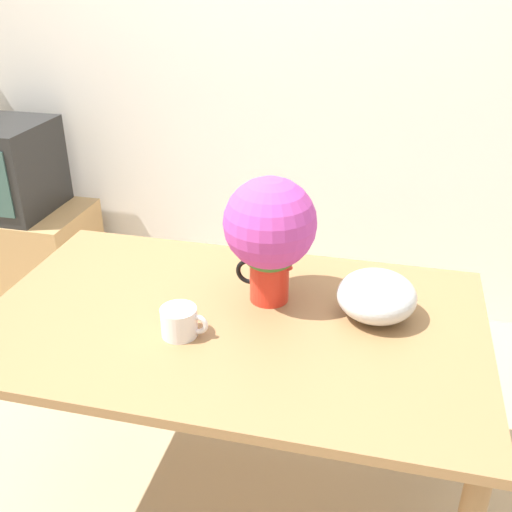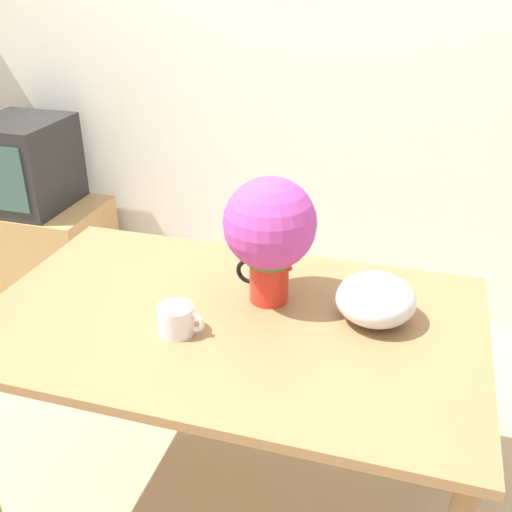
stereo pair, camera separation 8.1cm
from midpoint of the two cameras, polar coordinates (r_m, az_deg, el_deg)
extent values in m
cube|color=silver|center=(2.97, 5.96, 18.37)|extent=(8.00, 0.05, 2.60)
cube|color=olive|center=(1.80, -1.15, -6.19)|extent=(1.48, 0.91, 0.03)
cylinder|color=olive|center=(2.56, -13.09, -6.21)|extent=(0.06, 0.06, 0.75)
cylinder|color=olive|center=(2.30, 18.87, -11.39)|extent=(0.06, 0.06, 0.75)
cylinder|color=red|center=(1.83, 2.54, -1.98)|extent=(0.12, 0.12, 0.16)
cone|color=red|center=(1.80, 4.16, -0.63)|extent=(0.04, 0.04, 0.04)
torus|color=black|center=(1.84, 0.63, -1.49)|extent=(0.09, 0.01, 0.09)
sphere|color=#3D7033|center=(1.77, 2.62, 1.67)|extent=(0.21, 0.21, 0.21)
sphere|color=#B23D99|center=(1.75, 2.66, 3.10)|extent=(0.28, 0.28, 0.28)
cylinder|color=white|center=(1.71, -6.27, -6.05)|extent=(0.10, 0.10, 0.09)
torus|color=white|center=(1.69, -4.55, -6.36)|extent=(0.06, 0.01, 0.06)
ellipsoid|color=silver|center=(1.78, 12.62, -4.05)|extent=(0.23, 0.23, 0.14)
cube|color=tan|center=(3.52, -19.20, 0.64)|extent=(0.72, 0.48, 0.53)
cube|color=black|center=(3.34, -20.49, 8.24)|extent=(0.42, 0.46, 0.46)
camera|label=1|loc=(0.04, -88.71, 0.67)|focal=42.00mm
camera|label=2|loc=(0.04, 91.29, -0.67)|focal=42.00mm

